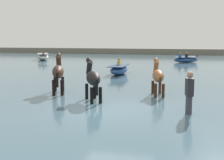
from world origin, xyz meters
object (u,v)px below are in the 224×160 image
object	(u,v)px
horse_lead_black	(93,79)
person_wading_close	(189,96)
boat_far_inshore	(119,70)
horse_flank_dark_bay	(58,73)
boat_mid_outer	(43,57)
boat_far_offshore	(186,60)
horse_trailing_chestnut	(158,77)

from	to	relation	value
horse_lead_black	person_wading_close	world-z (taller)	horse_lead_black
boat_far_inshore	horse_flank_dark_bay	bearing A→B (deg)	-97.27
horse_flank_dark_bay	boat_mid_outer	bearing A→B (deg)	120.44
horse_flank_dark_bay	boat_far_offshore	xyz separation A→B (m)	(5.18, 18.76, -0.59)
boat_far_inshore	boat_mid_outer	size ratio (longest dim) A/B	0.75
horse_trailing_chestnut	boat_far_offshore	size ratio (longest dim) A/B	0.65
horse_flank_dark_bay	person_wading_close	world-z (taller)	horse_flank_dark_bay
boat_mid_outer	boat_far_offshore	xyz separation A→B (m)	(16.04, 0.26, -0.07)
person_wading_close	horse_lead_black	bearing A→B (deg)	162.80
horse_lead_black	boat_far_offshore	size ratio (longest dim) A/B	0.67
horse_lead_black	boat_far_offshore	bearing A→B (deg)	80.75
horse_flank_dark_bay	boat_far_inshore	xyz separation A→B (m)	(0.93, 7.28, -0.58)
horse_trailing_chestnut	boat_far_offshore	world-z (taller)	horse_trailing_chestnut
horse_trailing_chestnut	boat_mid_outer	size ratio (longest dim) A/B	0.47
boat_far_inshore	boat_far_offshore	size ratio (longest dim) A/B	1.02
boat_mid_outer	person_wading_close	distance (m)	26.34
horse_trailing_chestnut	person_wading_close	bearing A→B (deg)	-65.98
horse_lead_black	horse_trailing_chestnut	xyz separation A→B (m)	(2.25, 1.73, -0.05)
horse_trailing_chestnut	boat_far_offshore	distance (m)	18.15
horse_flank_dark_bay	boat_far_inshore	world-z (taller)	horse_flank_dark_bay
horse_flank_dark_bay	person_wading_close	bearing A→B (deg)	-21.76
boat_far_offshore	person_wading_close	xyz separation A→B (m)	(0.27, -20.93, 0.27)
boat_far_inshore	boat_far_offshore	world-z (taller)	boat_far_inshore
horse_lead_black	person_wading_close	xyz separation A→B (m)	(3.51, -1.09, -0.25)
horse_trailing_chestnut	horse_flank_dark_bay	distance (m)	4.25
horse_flank_dark_bay	boat_far_offshore	world-z (taller)	horse_flank_dark_bay
horse_trailing_chestnut	boat_far_inshore	size ratio (longest dim) A/B	0.63
horse_lead_black	horse_trailing_chestnut	bearing A→B (deg)	37.50
horse_trailing_chestnut	person_wading_close	distance (m)	3.09
horse_trailing_chestnut	boat_far_inshore	distance (m)	7.42
horse_trailing_chestnut	horse_lead_black	bearing A→B (deg)	-142.50
horse_lead_black	boat_mid_outer	bearing A→B (deg)	123.19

